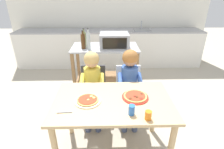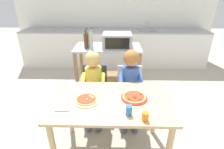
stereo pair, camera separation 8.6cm
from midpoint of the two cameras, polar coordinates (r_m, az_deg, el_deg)
The scene contains 18 objects.
ground_plane at distance 3.32m, azimuth 1.13°, elevation -6.73°, with size 12.55×12.55×0.00m, color #B7AD99.
back_wall_tiled at distance 4.76m, azimuth 1.42°, elevation 20.57°, with size 5.02×0.14×2.70m.
kitchen_counter at distance 4.54m, azimuth 1.30°, elevation 8.61°, with size 4.52×0.60×1.09m.
kitchen_island_cart at distance 3.14m, azimuth -0.49°, elevation 3.75°, with size 1.13×0.58×0.91m.
toaster_oven at distance 2.98m, azimuth 2.53°, elevation 10.92°, with size 0.47×0.39×0.23m.
bottle_tall_green_wine at distance 3.04m, azimuth -7.15°, elevation 11.27°, with size 0.07×0.07×0.31m.
bottle_slim_sauce at distance 2.88m, azimuth -5.82°, elevation 10.79°, with size 0.06×0.06×0.34m.
bottle_dark_olive_oil at distance 2.95m, azimuth -7.51°, elevation 10.72°, with size 0.07×0.07×0.30m.
dining_table at distance 1.93m, azimuth 1.10°, elevation -11.00°, with size 1.24×0.77×0.75m.
dining_chair_left at distance 2.58m, azimuth -4.61°, elevation -4.81°, with size 0.36×0.36×0.81m.
dining_chair_right at distance 2.57m, azimuth 6.57°, elevation -5.03°, with size 0.36×0.36×0.81m.
child_in_yellow_shirt at distance 2.37m, azimuth -5.05°, elevation -1.86°, with size 0.32×0.42×1.06m.
child_in_blue_striped_shirt at distance 2.36m, azimuth 7.07°, elevation -1.65°, with size 0.32×0.42×1.08m.
pizza_plate_cream at distance 1.86m, azimuth -6.91°, elevation -8.07°, with size 0.27×0.27×0.03m.
pizza_plate_red_rimmed at distance 1.91m, azimuth 8.48°, elevation -7.24°, with size 0.28×0.28×0.03m.
drinking_cup_blue at distance 1.65m, azimuth 7.00°, elevation -11.45°, with size 0.06×0.06×0.10m, color blue.
drinking_cup_orange at distance 1.62m, azimuth 12.23°, elevation -13.06°, with size 0.06×0.06×0.08m, color orange.
serving_spoon at distance 1.76m, azimuth -14.34°, elevation -11.29°, with size 0.01×0.01×0.14m, color #B7BABF.
Camera 2 is at (0.04, -1.55, 1.79)m, focal length 28.36 mm.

